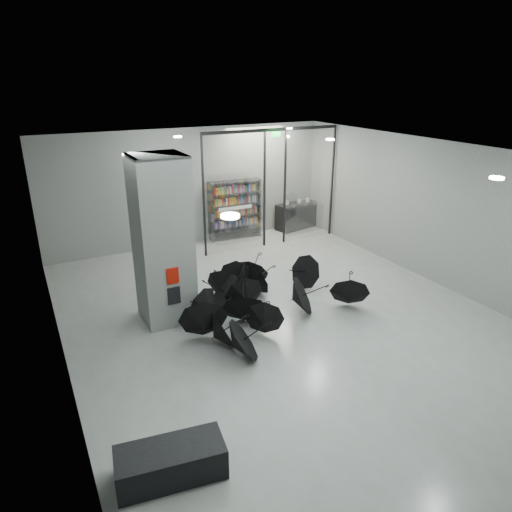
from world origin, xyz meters
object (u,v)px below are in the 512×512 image
column (163,241)px  bookshelf (235,210)px  bench (171,462)px  shop_counter (296,216)px  umbrella_cluster (251,304)px

column → bookshelf: column is taller
bench → shop_counter: bearing=57.8°
umbrella_cluster → bench: bearing=-130.3°
bookshelf → shop_counter: size_ratio=1.28×
bookshelf → shop_counter: (2.60, -0.06, -0.56)m
bench → umbrella_cluster: (3.33, 3.93, 0.05)m
bench → column: bearing=81.5°
bookshelf → umbrella_cluster: (-2.20, -5.63, -0.75)m
bench → umbrella_cluster: size_ratio=0.31×
shop_counter → umbrella_cluster: shop_counter is taller
shop_counter → umbrella_cluster: 7.35m
column → shop_counter: bearing=35.1°
column → shop_counter: size_ratio=2.41×
column → bench: (-1.46, -4.80, -1.74)m
bench → umbrella_cluster: umbrella_cluster is taller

